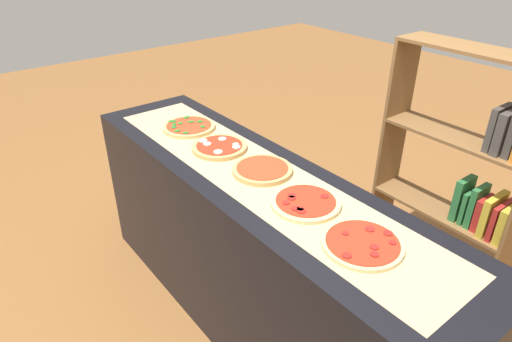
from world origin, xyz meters
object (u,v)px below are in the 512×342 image
Objects in this scene: pizza_mozzarella_1 at (219,147)px; bookshelf at (467,192)px; pizza_pepperoni_4 at (362,244)px; pizza_plain_2 at (262,170)px; pizza_pepperoni_3 at (305,202)px; pizza_spinach_0 at (189,127)px.

pizza_mozzarella_1 is 0.20× the size of bookshelf.
pizza_mozzarella_1 reaches higher than pizza_pepperoni_4.
pizza_pepperoni_4 is (0.65, -0.06, -0.00)m from pizza_plain_2.
pizza_mozzarella_1 is 1.39m from bookshelf.
pizza_mozzarella_1 is 0.65m from pizza_pepperoni_3.
pizza_pepperoni_3 is 0.99× the size of pizza_pepperoni_4.
bookshelf is (1.15, 1.07, -0.29)m from pizza_spinach_0.
bookshelf is (0.50, 1.06, -0.29)m from pizza_plain_2.
pizza_pepperoni_3 is (0.98, -0.02, -0.00)m from pizza_spinach_0.
pizza_pepperoni_3 is 0.21× the size of bookshelf.
pizza_plain_2 is 0.33m from pizza_pepperoni_3.
bookshelf is at bearing 97.86° from pizza_pepperoni_4.
pizza_pepperoni_3 is (0.33, -0.03, -0.00)m from pizza_plain_2.
pizza_pepperoni_3 is at bearing -0.83° from pizza_mozzarella_1.
pizza_plain_2 is 1.20m from bookshelf.
pizza_spinach_0 is at bearing -179.07° from pizza_plain_2.
bookshelf is (-0.15, 1.12, -0.29)m from pizza_pepperoni_4.
pizza_mozzarella_1 is 1.00× the size of pizza_plain_2.
pizza_pepperoni_4 is (1.30, -0.05, -0.00)m from pizza_spinach_0.
pizza_pepperoni_3 is 1.14m from bookshelf.
pizza_plain_2 is (0.65, 0.01, 0.00)m from pizza_spinach_0.
pizza_pepperoni_3 is at bearing -1.24° from pizza_spinach_0.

